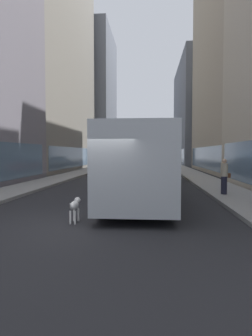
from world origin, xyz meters
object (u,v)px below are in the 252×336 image
Objects in this scene: car_grey_wagon at (147,163)px; pedestrian_with_handbag at (224,176)px; transit_bus at (141,160)px; car_silver_sedan at (122,161)px; car_yellow_taxi at (165,170)px; dalmatian_dog at (75,205)px; car_red_coupe at (108,166)px; car_black_suv at (163,166)px.

car_grey_wagon is 2.63× the size of pedestrian_with_handbag.
car_silver_sedan is at bearing 97.21° from transit_bus.
car_silver_sedan and car_yellow_taxi have the same top height.
car_yellow_taxi is at bearing 76.46° from dalmatian_dog.
car_grey_wagon and car_yellow_taxi have the same top height.
car_red_coupe reaches higher than dalmatian_dog.
car_yellow_taxi is (1.60, 9.36, -0.96)m from transit_bus.
car_grey_wagon is (0.00, 23.32, -0.95)m from transit_bus.
car_grey_wagon is 28.33m from dalmatian_dog.
car_grey_wagon is 14.05m from car_yellow_taxi.
car_red_coupe is 1.12× the size of car_yellow_taxi.
car_yellow_taxi is 9.04m from pedestrian_with_handbag.
pedestrian_with_handbag is at bearing -80.09° from car_grey_wagon.
pedestrian_with_handbag reaches higher than car_yellow_taxi.
car_black_suv is 5.53m from car_yellow_taxi.
car_silver_sedan is 17.64m from car_black_suv.
car_grey_wagon and car_black_suv have the same top height.
car_silver_sedan is 1.03× the size of car_black_suv.
dalmatian_dog is (-1.85, -28.27, -0.31)m from car_grey_wagon.
car_red_coupe is (-5.60, 1.65, 0.00)m from car_black_suv.
car_red_coupe is at bearing 95.72° from dalmatian_dog.
car_yellow_taxi is at bearing -75.87° from car_silver_sedan.
transit_bus reaches higher than car_grey_wagon.
transit_bus is at bearing -82.79° from car_silver_sedan.
car_silver_sedan is 0.99× the size of car_red_coupe.
car_grey_wagon is at bearing 86.26° from dalmatian_dog.
car_red_coupe is (0.00, -15.07, -0.00)m from car_silver_sedan.
dalmatian_dog is (2.15, -36.56, -0.31)m from car_silver_sedan.
transit_bus is 4.09m from pedestrian_with_handbag.
car_silver_sedan is at bearing 104.13° from car_yellow_taxi.
transit_bus is 2.92× the size of car_yellow_taxi.
transit_bus is 2.63× the size of car_silver_sedan.
car_grey_wagon and car_red_coupe have the same top height.
car_black_suv is 0.96× the size of car_red_coupe.
car_silver_sedan is 1.11× the size of car_yellow_taxi.
car_grey_wagon is at bearing 90.00° from transit_bus.
transit_bus reaches higher than pedestrian_with_handbag.
pedestrian_with_handbag reaches higher than car_silver_sedan.
car_black_suv is (1.60, -8.43, -0.00)m from car_grey_wagon.
car_yellow_taxi is at bearing -90.00° from car_black_suv.
car_red_coupe is at bearing 103.59° from transit_bus.
transit_bus is 31.88m from car_silver_sedan.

